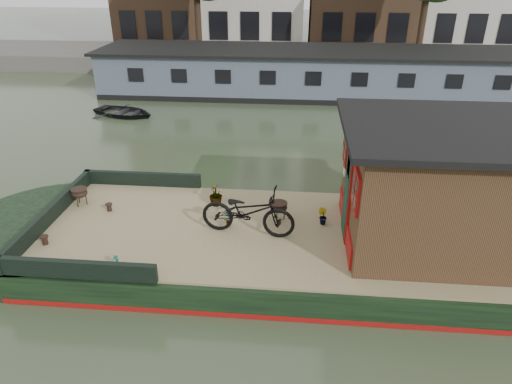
# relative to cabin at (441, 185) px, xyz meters

# --- Properties ---
(ground) EXTENTS (120.00, 120.00, 0.00)m
(ground) POSITION_rel_cabin_xyz_m (-2.19, 0.00, -1.88)
(ground) COLOR #334028
(ground) RESTS_ON ground
(houseboat_hull) EXTENTS (14.01, 4.02, 0.60)m
(houseboat_hull) POSITION_rel_cabin_xyz_m (-3.52, 0.00, -1.60)
(houseboat_hull) COLOR black
(houseboat_hull) RESTS_ON ground
(houseboat_deck) EXTENTS (11.80, 3.80, 0.05)m
(houseboat_deck) POSITION_rel_cabin_xyz_m (-2.19, 0.00, -1.25)
(houseboat_deck) COLOR #8C8056
(houseboat_deck) RESTS_ON houseboat_hull
(bow_bulwark) EXTENTS (3.00, 4.00, 0.35)m
(bow_bulwark) POSITION_rel_cabin_xyz_m (-7.25, 0.00, -1.05)
(bow_bulwark) COLOR black
(bow_bulwark) RESTS_ON houseboat_deck
(cabin) EXTENTS (4.00, 3.50, 2.42)m
(cabin) POSITION_rel_cabin_xyz_m (0.00, 0.00, 0.00)
(cabin) COLOR black
(cabin) RESTS_ON houseboat_deck
(bicycle) EXTENTS (2.03, 0.93, 1.03)m
(bicycle) POSITION_rel_cabin_xyz_m (-3.77, -0.14, -0.71)
(bicycle) COLOR black
(bicycle) RESTS_ON houseboat_deck
(potted_plant_a) EXTENTS (0.21, 0.23, 0.37)m
(potted_plant_a) POSITION_rel_cabin_xyz_m (-4.21, 0.12, -1.04)
(potted_plant_a) COLOR #985C2B
(potted_plant_a) RESTS_ON houseboat_deck
(potted_plant_b) EXTENTS (0.26, 0.25, 0.36)m
(potted_plant_b) POSITION_rel_cabin_xyz_m (-2.20, 0.40, -1.05)
(potted_plant_b) COLOR brown
(potted_plant_b) RESTS_ON houseboat_deck
(potted_plant_d) EXTENTS (0.37, 0.37, 0.56)m
(potted_plant_d) POSITION_rel_cabin_xyz_m (-4.64, 1.05, -0.95)
(potted_plant_d) COLOR brown
(potted_plant_d) RESTS_ON houseboat_deck
(potted_plant_e) EXTENTS (0.13, 0.17, 0.27)m
(potted_plant_e) POSITION_rel_cabin_xyz_m (-6.06, -1.58, -1.09)
(potted_plant_e) COLOR #9F632E
(potted_plant_e) RESTS_ON houseboat_deck
(brazier_front) EXTENTS (0.48, 0.48, 0.43)m
(brazier_front) POSITION_rel_cabin_xyz_m (-3.15, 0.48, -1.01)
(brazier_front) COLOR black
(brazier_front) RESTS_ON houseboat_deck
(brazier_rear) EXTENTS (0.50, 0.50, 0.42)m
(brazier_rear) POSITION_rel_cabin_xyz_m (-7.79, 0.76, -1.02)
(brazier_rear) COLOR black
(brazier_rear) RESTS_ON houseboat_deck
(bollard_port) EXTENTS (0.16, 0.16, 0.18)m
(bollard_port) POSITION_rel_cabin_xyz_m (-7.02, 0.53, -1.14)
(bollard_port) COLOR black
(bollard_port) RESTS_ON houseboat_deck
(bollard_stbd) EXTENTS (0.17, 0.17, 0.19)m
(bollard_stbd) POSITION_rel_cabin_xyz_m (-7.79, -0.93, -1.13)
(bollard_stbd) COLOR black
(bollard_stbd) RESTS_ON houseboat_deck
(dinghy) EXTENTS (3.17, 2.68, 0.56)m
(dinghy) POSITION_rel_cabin_xyz_m (-10.06, 9.72, -1.60)
(dinghy) COLOR black
(dinghy) RESTS_ON ground
(far_houseboat) EXTENTS (20.40, 4.40, 2.11)m
(far_houseboat) POSITION_rel_cabin_xyz_m (-2.19, 14.00, -0.91)
(far_houseboat) COLOR #4B5665
(far_houseboat) RESTS_ON ground
(quay) EXTENTS (60.00, 6.00, 0.90)m
(quay) POSITION_rel_cabin_xyz_m (-2.19, 20.50, -1.43)
(quay) COLOR #47443F
(quay) RESTS_ON ground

